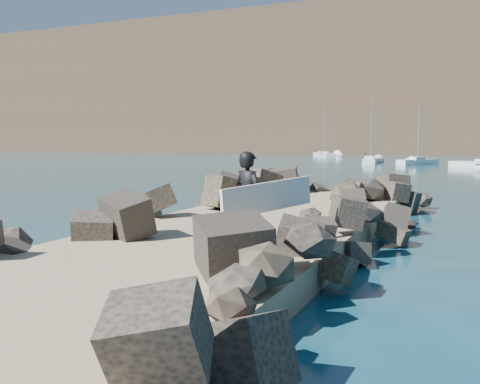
{
  "coord_description": "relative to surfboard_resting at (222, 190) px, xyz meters",
  "views": [
    {
      "loc": [
        5.58,
        -13.72,
        2.83
      ],
      "look_at": [
        0.0,
        -1.0,
        1.5
      ],
      "focal_mm": 40.0,
      "sensor_mm": 36.0,
      "label": 1
    }
  ],
  "objects": [
    {
      "name": "ground",
      "position": [
        2.94,
        -4.06,
        -1.04
      ],
      "size": [
        800.0,
        800.0,
        0.0
      ],
      "primitive_type": "plane",
      "color": "#0F384C",
      "rests_on": "ground"
    },
    {
      "name": "jetty",
      "position": [
        2.94,
        -6.06,
        -0.74
      ],
      "size": [
        6.0,
        26.0,
        0.6
      ],
      "primitive_type": "cube",
      "color": "#8C7759",
      "rests_on": "ground"
    },
    {
      "name": "riprap_left",
      "position": [
        0.04,
        -5.56,
        -0.54
      ],
      "size": [
        2.6,
        22.0,
        1.0
      ],
      "primitive_type": "cube",
      "color": "black",
      "rests_on": "ground"
    },
    {
      "name": "riprap_right",
      "position": [
        5.84,
        -5.56,
        -0.54
      ],
      "size": [
        2.6,
        22.0,
        1.0
      ],
      "primitive_type": "cube",
      "color": "black",
      "rests_on": "ground"
    },
    {
      "name": "surfboard_resting",
      "position": [
        0.0,
        0.0,
        0.0
      ],
      "size": [
        1.21,
        2.31,
        0.07
      ],
      "primitive_type": "cube",
      "rotation": [
        0.0,
        0.0,
        0.31
      ],
      "color": "beige",
      "rests_on": "riprap_left"
    },
    {
      "name": "surfer_with_board",
      "position": [
        4.19,
        -7.32,
        0.58
      ],
      "size": [
        1.48,
        2.26,
        2.01
      ],
      "color": "black",
      "rests_on": "jetty"
    },
    {
      "name": "sailboat_b",
      "position": [
        2.34,
        49.37,
        -0.69
      ],
      "size": [
        4.5,
        6.05,
        7.65
      ],
      "color": "silver",
      "rests_on": "ground"
    },
    {
      "name": "sailboat_e",
      "position": [
        -16.64,
        77.88,
        -0.69
      ],
      "size": [
        5.87,
        7.85,
        9.72
      ],
      "color": "silver",
      "rests_on": "ground"
    },
    {
      "name": "sailboat_a",
      "position": [
        -3.43,
        50.57,
        -0.69
      ],
      "size": [
        2.17,
        7.01,
        8.34
      ],
      "color": "silver",
      "rests_on": "ground"
    }
  ]
}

